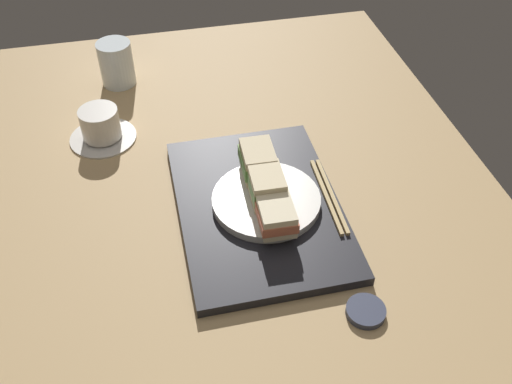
# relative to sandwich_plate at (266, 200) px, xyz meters

# --- Properties ---
(ground_plane) EXTENTS (1.40, 1.00, 0.03)m
(ground_plane) POSITION_rel_sandwich_plate_xyz_m (0.03, 0.04, -0.04)
(ground_plane) COLOR tan
(serving_tray) EXTENTS (0.42, 0.29, 0.02)m
(serving_tray) POSITION_rel_sandwich_plate_xyz_m (0.00, 0.01, -0.02)
(serving_tray) COLOR black
(serving_tray) RESTS_ON ground_plane
(sandwich_plate) EXTENTS (0.20, 0.20, 0.02)m
(sandwich_plate) POSITION_rel_sandwich_plate_xyz_m (0.00, 0.00, 0.00)
(sandwich_plate) COLOR silver
(sandwich_plate) RESTS_ON serving_tray
(sandwich_near) EXTENTS (0.08, 0.07, 0.05)m
(sandwich_near) POSITION_rel_sandwich_plate_xyz_m (-0.07, -0.00, 0.03)
(sandwich_near) COLOR beige
(sandwich_near) RESTS_ON sandwich_plate
(sandwich_middle) EXTENTS (0.08, 0.06, 0.06)m
(sandwich_middle) POSITION_rel_sandwich_plate_xyz_m (-0.00, -0.00, 0.04)
(sandwich_middle) COLOR beige
(sandwich_middle) RESTS_ON sandwich_plate
(sandwich_far) EXTENTS (0.08, 0.07, 0.06)m
(sandwich_far) POSITION_rel_sandwich_plate_xyz_m (0.07, 0.00, 0.04)
(sandwich_far) COLOR beige
(sandwich_far) RESTS_ON sandwich_plate
(chopsticks_pair) EXTENTS (0.20, 0.02, 0.01)m
(chopsticks_pair) POSITION_rel_sandwich_plate_xyz_m (-0.01, -0.12, -0.00)
(chopsticks_pair) COLOR tan
(chopsticks_pair) RESTS_ON serving_tray
(coffee_cup) EXTENTS (0.14, 0.14, 0.07)m
(coffee_cup) POSITION_rel_sandwich_plate_xyz_m (0.29, 0.29, 0.00)
(coffee_cup) COLOR silver
(coffee_cup) RESTS_ON ground_plane
(drinking_glass) EXTENTS (0.08, 0.08, 0.10)m
(drinking_glass) POSITION_rel_sandwich_plate_xyz_m (0.50, 0.24, 0.03)
(drinking_glass) COLOR silver
(drinking_glass) RESTS_ON ground_plane
(small_sauce_dish) EXTENTS (0.06, 0.06, 0.01)m
(small_sauce_dish) POSITION_rel_sandwich_plate_xyz_m (-0.26, -0.10, -0.02)
(small_sauce_dish) COLOR #33384C
(small_sauce_dish) RESTS_ON ground_plane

